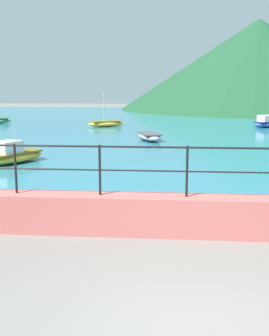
# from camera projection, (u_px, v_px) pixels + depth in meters

# --- Properties ---
(promenade_wall) EXTENTS (20.00, 0.56, 0.70)m
(promenade_wall) POSITION_uv_depth(u_px,v_px,m) (186.00, 216.00, 7.61)
(promenade_wall) COLOR #BC605B
(promenade_wall) RESTS_ON ground
(railing) EXTENTS (18.44, 0.04, 0.90)m
(railing) POSITION_uv_depth(u_px,v_px,m) (187.00, 162.00, 7.43)
(railing) COLOR black
(railing) RESTS_ON promenade_wall
(lake_water) EXTENTS (64.00, 44.32, 0.06)m
(lake_water) POSITION_uv_depth(u_px,v_px,m) (175.00, 124.00, 29.83)
(lake_water) COLOR teal
(lake_water) RESTS_ON ground
(hill_main) EXTENTS (30.07, 30.07, 9.73)m
(hill_main) POSITION_uv_depth(u_px,v_px,m) (257.00, 65.00, 46.95)
(hill_main) COLOR #1E4C2D
(hill_main) RESTS_ON ground
(boat_2) EXTENTS (1.59, 2.47, 0.36)m
(boat_2) POSITION_uv_depth(u_px,v_px,m) (149.00, 136.00, 20.43)
(boat_2) COLOR gray
(boat_2) RESTS_ON lake_water
(boat_3) EXTENTS (2.45, 1.91, 2.15)m
(boat_3) POSITION_uv_depth(u_px,v_px,m) (106.00, 123.00, 27.38)
(boat_3) COLOR gold
(boat_3) RESTS_ON lake_water
(boat_4) EXTENTS (1.89, 2.45, 0.76)m
(boat_4) POSITION_uv_depth(u_px,v_px,m) (14.00, 155.00, 14.45)
(boat_4) COLOR gold
(boat_4) RESTS_ON lake_water
(boat_5) EXTENTS (2.36, 2.14, 0.76)m
(boat_5) POSITION_uv_depth(u_px,v_px,m) (267.00, 123.00, 26.96)
(boat_5) COLOR #2D4C9E
(boat_5) RESTS_ON lake_water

